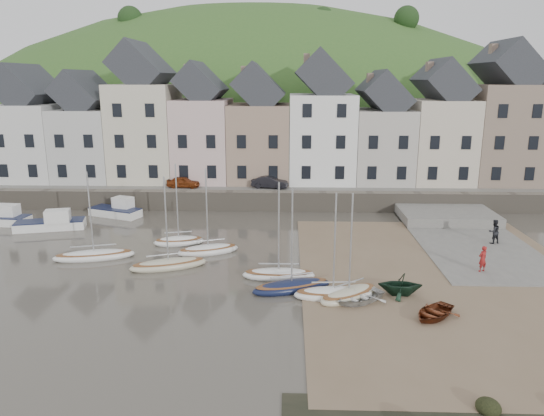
{
  "coord_description": "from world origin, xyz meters",
  "views": [
    {
      "loc": [
        1.2,
        -29.67,
        12.05
      ],
      "look_at": [
        0.0,
        6.0,
        3.0
      ],
      "focal_mm": 33.7,
      "sensor_mm": 36.0,
      "label": 1
    }
  ],
  "objects_px": {
    "rowboat_white": "(359,296)",
    "car_right": "(270,182)",
    "rowboat_red": "(433,312)",
    "rowboat_green": "(400,284)",
    "sailboat_0": "(94,255)",
    "person_dark": "(494,232)",
    "car_left": "(183,182)",
    "person_red": "(483,259)"
  },
  "relations": [
    {
      "from": "rowboat_red",
      "to": "person_dark",
      "type": "xyz_separation_m",
      "value": [
        7.77,
        12.4,
        0.68
      ]
    },
    {
      "from": "rowboat_green",
      "to": "car_left",
      "type": "bearing_deg",
      "value": -139.18
    },
    {
      "from": "person_red",
      "to": "rowboat_white",
      "type": "bearing_deg",
      "value": 3.41
    },
    {
      "from": "rowboat_red",
      "to": "car_left",
      "type": "bearing_deg",
      "value": 171.47
    },
    {
      "from": "sailboat_0",
      "to": "rowboat_white",
      "type": "xyz_separation_m",
      "value": [
        17.32,
        -6.55,
        0.12
      ]
    },
    {
      "from": "rowboat_green",
      "to": "person_red",
      "type": "relative_size",
      "value": 1.46
    },
    {
      "from": "rowboat_white",
      "to": "rowboat_red",
      "type": "height_order",
      "value": "rowboat_white"
    },
    {
      "from": "rowboat_white",
      "to": "car_left",
      "type": "bearing_deg",
      "value": 177.23
    },
    {
      "from": "car_right",
      "to": "sailboat_0",
      "type": "bearing_deg",
      "value": 155.63
    },
    {
      "from": "person_dark",
      "to": "rowboat_green",
      "type": "bearing_deg",
      "value": 31.18
    },
    {
      "from": "person_dark",
      "to": "rowboat_white",
      "type": "bearing_deg",
      "value": 27.15
    },
    {
      "from": "sailboat_0",
      "to": "car_right",
      "type": "relative_size",
      "value": 1.78
    },
    {
      "from": "person_dark",
      "to": "car_right",
      "type": "relative_size",
      "value": 0.51
    },
    {
      "from": "car_right",
      "to": "rowboat_white",
      "type": "bearing_deg",
      "value": -155.0
    },
    {
      "from": "rowboat_green",
      "to": "person_red",
      "type": "distance_m",
      "value": 7.03
    },
    {
      "from": "rowboat_red",
      "to": "rowboat_green",
      "type": "bearing_deg",
      "value": 157.4
    },
    {
      "from": "person_red",
      "to": "rowboat_green",
      "type": "bearing_deg",
      "value": 5.9
    },
    {
      "from": "sailboat_0",
      "to": "rowboat_red",
      "type": "xyz_separation_m",
      "value": [
        20.92,
        -8.35,
        0.09
      ]
    },
    {
      "from": "rowboat_red",
      "to": "car_right",
      "type": "height_order",
      "value": "car_right"
    },
    {
      "from": "rowboat_green",
      "to": "car_right",
      "type": "bearing_deg",
      "value": -156.07
    },
    {
      "from": "rowboat_white",
      "to": "car_right",
      "type": "xyz_separation_m",
      "value": [
        -5.8,
        22.9,
        1.81
      ]
    },
    {
      "from": "rowboat_green",
      "to": "rowboat_red",
      "type": "height_order",
      "value": "rowboat_green"
    },
    {
      "from": "rowboat_white",
      "to": "rowboat_green",
      "type": "height_order",
      "value": "rowboat_green"
    },
    {
      "from": "rowboat_white",
      "to": "car_right",
      "type": "relative_size",
      "value": 0.86
    },
    {
      "from": "rowboat_green",
      "to": "car_right",
      "type": "height_order",
      "value": "car_right"
    },
    {
      "from": "person_red",
      "to": "car_right",
      "type": "distance_m",
      "value": 23.09
    },
    {
      "from": "sailboat_0",
      "to": "person_red",
      "type": "relative_size",
      "value": 3.73
    },
    {
      "from": "rowboat_white",
      "to": "person_dark",
      "type": "distance_m",
      "value": 15.56
    },
    {
      "from": "sailboat_0",
      "to": "person_red",
      "type": "distance_m",
      "value": 25.81
    },
    {
      "from": "person_dark",
      "to": "car_left",
      "type": "relative_size",
      "value": 0.56
    },
    {
      "from": "car_left",
      "to": "car_right",
      "type": "relative_size",
      "value": 0.91
    },
    {
      "from": "car_left",
      "to": "rowboat_green",
      "type": "bearing_deg",
      "value": -138.55
    },
    {
      "from": "rowboat_green",
      "to": "car_right",
      "type": "relative_size",
      "value": 0.7
    },
    {
      "from": "rowboat_white",
      "to": "rowboat_green",
      "type": "xyz_separation_m",
      "value": [
        2.46,
        1.04,
        0.33
      ]
    },
    {
      "from": "sailboat_0",
      "to": "rowboat_white",
      "type": "bearing_deg",
      "value": -20.73
    },
    {
      "from": "rowboat_green",
      "to": "person_dark",
      "type": "bearing_deg",
      "value": 140.26
    },
    {
      "from": "rowboat_green",
      "to": "sailboat_0",
      "type": "bearing_deg",
      "value": -102.35
    },
    {
      "from": "car_right",
      "to": "car_left",
      "type": "bearing_deg",
      "value": 100.79
    },
    {
      "from": "rowboat_red",
      "to": "sailboat_0",
      "type": "bearing_deg",
      "value": -156.32
    },
    {
      "from": "rowboat_white",
      "to": "person_dark",
      "type": "relative_size",
      "value": 1.69
    },
    {
      "from": "rowboat_red",
      "to": "car_left",
      "type": "relative_size",
      "value": 0.87
    },
    {
      "from": "person_red",
      "to": "car_right",
      "type": "bearing_deg",
      "value": -77.96
    }
  ]
}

